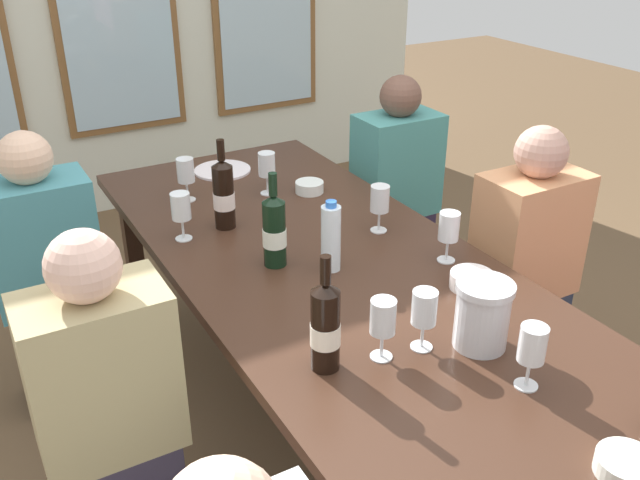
% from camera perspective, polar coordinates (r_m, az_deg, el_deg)
% --- Properties ---
extents(ground_plane, '(12.00, 12.00, 0.00)m').
position_cam_1_polar(ground_plane, '(2.65, 2.24, -17.19)').
color(ground_plane, brown).
extents(dining_table, '(0.98, 2.60, 0.74)m').
position_cam_1_polar(dining_table, '(2.24, 2.55, -4.63)').
color(dining_table, '#3E2519').
rests_on(dining_table, ground).
extents(white_plate_0, '(0.25, 0.25, 0.01)m').
position_cam_1_polar(white_plate_0, '(3.08, -8.00, 5.69)').
color(white_plate_0, white).
rests_on(white_plate_0, dining_table).
extents(metal_pitcher, '(0.16, 0.16, 0.19)m').
position_cam_1_polar(metal_pitcher, '(1.90, 13.16, -5.96)').
color(metal_pitcher, silver).
rests_on(metal_pitcher, dining_table).
extents(wine_bottle_1, '(0.08, 0.08, 0.32)m').
position_cam_1_polar(wine_bottle_1, '(1.75, 0.44, -7.08)').
color(wine_bottle_1, black).
rests_on(wine_bottle_1, dining_table).
extents(wine_bottle_2, '(0.08, 0.08, 0.32)m').
position_cam_1_polar(wine_bottle_2, '(2.24, -3.76, 0.79)').
color(wine_bottle_2, black).
rests_on(wine_bottle_2, dining_table).
extents(wine_bottle_3, '(0.08, 0.08, 0.33)m').
position_cam_1_polar(wine_bottle_3, '(2.51, -7.90, 3.75)').
color(wine_bottle_3, black).
rests_on(wine_bottle_3, dining_table).
extents(tasting_bowl_0, '(0.13, 0.13, 0.05)m').
position_cam_1_polar(tasting_bowl_0, '(2.20, 12.32, -3.25)').
color(tasting_bowl_0, white).
rests_on(tasting_bowl_0, dining_table).
extents(tasting_bowl_1, '(0.13, 0.13, 0.04)m').
position_cam_1_polar(tasting_bowl_1, '(1.66, 23.84, -16.59)').
color(tasting_bowl_1, white).
rests_on(tasting_bowl_1, dining_table).
extents(tasting_bowl_2, '(0.12, 0.12, 0.05)m').
position_cam_1_polar(tasting_bowl_2, '(2.83, -0.87, 4.37)').
color(tasting_bowl_2, white).
rests_on(tasting_bowl_2, dining_table).
extents(water_bottle, '(0.06, 0.06, 0.24)m').
position_cam_1_polar(water_bottle, '(2.21, 0.89, 0.20)').
color(water_bottle, white).
rests_on(water_bottle, dining_table).
extents(wine_glass_0, '(0.07, 0.07, 0.17)m').
position_cam_1_polar(wine_glass_0, '(2.29, 10.52, 0.91)').
color(wine_glass_0, white).
rests_on(wine_glass_0, dining_table).
extents(wine_glass_1, '(0.07, 0.07, 0.17)m').
position_cam_1_polar(wine_glass_1, '(2.47, 4.92, 3.21)').
color(wine_glass_1, white).
rests_on(wine_glass_1, dining_table).
extents(wine_glass_2, '(0.07, 0.07, 0.17)m').
position_cam_1_polar(wine_glass_2, '(1.77, 17.00, -8.40)').
color(wine_glass_2, white).
rests_on(wine_glass_2, dining_table).
extents(wine_glass_3, '(0.07, 0.07, 0.17)m').
position_cam_1_polar(wine_glass_3, '(2.79, -4.38, 6.03)').
color(wine_glass_3, white).
rests_on(wine_glass_3, dining_table).
extents(wine_glass_4, '(0.07, 0.07, 0.17)m').
position_cam_1_polar(wine_glass_4, '(1.85, 8.55, -5.62)').
color(wine_glass_4, white).
rests_on(wine_glass_4, dining_table).
extents(wine_glass_5, '(0.07, 0.07, 0.17)m').
position_cam_1_polar(wine_glass_5, '(2.77, -10.96, 5.45)').
color(wine_glass_5, white).
rests_on(wine_glass_5, dining_table).
extents(wine_glass_7, '(0.07, 0.07, 0.17)m').
position_cam_1_polar(wine_glass_7, '(1.80, 5.18, -6.53)').
color(wine_glass_7, white).
rests_on(wine_glass_7, dining_table).
extents(wine_glass_8, '(0.07, 0.07, 0.17)m').
position_cam_1_polar(wine_glass_8, '(2.45, -11.33, 2.54)').
color(wine_glass_8, white).
rests_on(wine_glass_8, dining_table).
extents(seated_person_0, '(0.38, 0.24, 1.11)m').
position_cam_1_polar(seated_person_0, '(2.07, -16.83, -14.00)').
color(seated_person_0, '#363043').
rests_on(seated_person_0, ground).
extents(seated_person_1, '(0.38, 0.24, 1.11)m').
position_cam_1_polar(seated_person_1, '(2.78, 16.31, -2.62)').
color(seated_person_1, '#273143').
rests_on(seated_person_1, ground).
extents(seated_person_2, '(0.38, 0.24, 1.11)m').
position_cam_1_polar(seated_person_2, '(2.81, -21.30, -3.13)').
color(seated_person_2, '#2B2F3C').
rests_on(seated_person_2, ground).
extents(seated_person_3, '(0.38, 0.24, 1.11)m').
position_cam_1_polar(seated_person_3, '(3.35, 6.19, 3.53)').
color(seated_person_3, '#2F243D').
rests_on(seated_person_3, ground).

